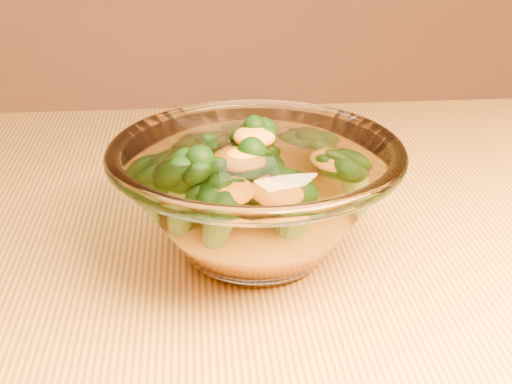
% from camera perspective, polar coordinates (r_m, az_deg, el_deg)
% --- Properties ---
extents(table, '(1.20, 0.80, 0.75)m').
position_cam_1_polar(table, '(0.59, 7.85, -14.97)').
color(table, '#C38A3A').
rests_on(table, ground).
extents(glass_bowl, '(0.22, 0.22, 0.10)m').
position_cam_1_polar(glass_bowl, '(0.53, -0.00, -0.46)').
color(glass_bowl, white).
rests_on(glass_bowl, table).
extents(cheese_sauce, '(0.13, 0.13, 0.04)m').
position_cam_1_polar(cheese_sauce, '(0.54, -0.00, -2.41)').
color(cheese_sauce, orange).
rests_on(cheese_sauce, glass_bowl).
extents(broccoli_heap, '(0.16, 0.13, 0.07)m').
position_cam_1_polar(broccoli_heap, '(0.53, -0.68, 1.25)').
color(broccoli_heap, black).
rests_on(broccoli_heap, cheese_sauce).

